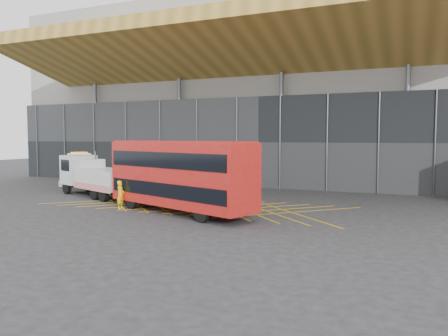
% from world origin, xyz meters
% --- Properties ---
extents(ground_plane, '(120.00, 120.00, 0.00)m').
position_xyz_m(ground_plane, '(0.00, 0.00, 0.00)').
color(ground_plane, '#252527').
extents(road_markings, '(19.96, 7.16, 0.01)m').
position_xyz_m(road_markings, '(1.60, 0.00, 0.01)').
color(road_markings, gold).
rests_on(road_markings, ground_plane).
extents(construction_building, '(55.00, 23.97, 18.00)m').
position_xyz_m(construction_building, '(1.92, 18.40, 8.98)').
color(construction_building, gray).
rests_on(construction_building, ground_plane).
extents(recovery_truck, '(9.30, 5.20, 3.33)m').
position_xyz_m(recovery_truck, '(-7.44, 1.01, 1.54)').
color(recovery_truck, black).
rests_on(recovery_truck, ground_plane).
extents(bus_towed, '(10.56, 5.80, 4.23)m').
position_xyz_m(bus_towed, '(2.03, -2.87, 2.35)').
color(bus_towed, '#AD140F').
rests_on(bus_towed, ground_plane).
extents(worker, '(0.48, 0.68, 1.75)m').
position_xyz_m(worker, '(-2.13, -2.88, 0.87)').
color(worker, yellow).
rests_on(worker, ground_plane).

